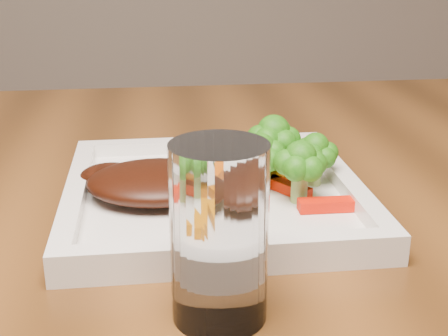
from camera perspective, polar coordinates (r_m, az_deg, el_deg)
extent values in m
cube|color=white|center=(0.59, -0.97, -2.89)|extent=(0.27, 0.27, 0.01)
ellipsoid|color=#341107|center=(0.57, -6.10, -1.25)|extent=(0.14, 0.11, 0.03)
cube|color=red|center=(0.55, 9.68, -3.32)|extent=(0.06, 0.02, 0.01)
cube|color=#CE6D03|center=(0.54, 1.37, -3.75)|extent=(0.02, 0.06, 0.01)
cube|color=#F95E04|center=(0.64, -0.54, 0.38)|extent=(0.04, 0.06, 0.01)
cube|color=red|center=(0.58, 5.90, -1.80)|extent=(0.04, 0.05, 0.01)
cube|color=#D86103|center=(0.60, 3.50, -1.21)|extent=(0.06, 0.03, 0.01)
cylinder|color=silver|center=(0.40, -0.44, -6.06)|extent=(0.08, 0.08, 0.12)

